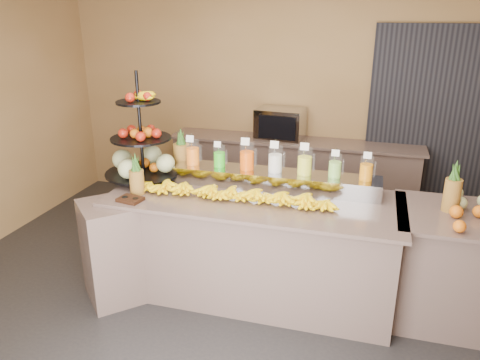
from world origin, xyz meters
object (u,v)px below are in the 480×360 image
at_px(banana_heap, 234,191).
at_px(fruit_stand, 147,153).
at_px(oven_warmer, 280,124).
at_px(condiment_caddy, 130,199).
at_px(right_fruit_pile, 477,211).
at_px(pitcher_tray, 275,180).

relative_size(banana_heap, fruit_stand, 1.81).
relative_size(fruit_stand, oven_warmer, 1.77).
height_order(banana_heap, fruit_stand, fruit_stand).
bearing_deg(fruit_stand, condiment_caddy, -72.56).
relative_size(fruit_stand, right_fruit_pile, 2.00).
bearing_deg(banana_heap, right_fruit_pile, 1.88).
bearing_deg(condiment_caddy, pitcher_tray, 30.56).
height_order(pitcher_tray, condiment_caddy, pitcher_tray).
distance_m(condiment_caddy, oven_warmer, 2.46).
height_order(banana_heap, oven_warmer, oven_warmer).
relative_size(pitcher_tray, oven_warmer, 3.26).
height_order(condiment_caddy, right_fruit_pile, right_fruit_pile).
bearing_deg(right_fruit_pile, condiment_caddy, -172.43).
height_order(banana_heap, condiment_caddy, banana_heap).
distance_m(banana_heap, condiment_caddy, 0.87).
relative_size(condiment_caddy, right_fruit_pile, 0.39).
relative_size(pitcher_tray, fruit_stand, 1.84).
bearing_deg(condiment_caddy, banana_heap, 19.97).
distance_m(banana_heap, fruit_stand, 0.97).
bearing_deg(pitcher_tray, banana_heap, -128.35).
height_order(pitcher_tray, banana_heap, same).
xyz_separation_m(fruit_stand, right_fruit_pile, (2.80, -0.19, -0.17)).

